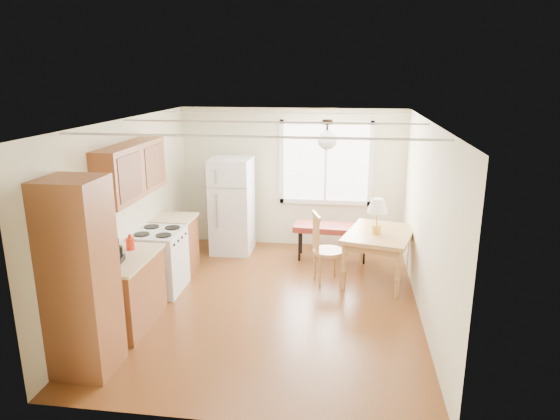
% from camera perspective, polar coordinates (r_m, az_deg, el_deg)
% --- Properties ---
extents(room_shell, '(4.60, 5.60, 2.62)m').
position_cam_1_polar(room_shell, '(6.61, -1.04, -0.71)').
color(room_shell, '#4D260F').
rests_on(room_shell, ground).
extents(kitchen_run, '(0.65, 3.40, 2.20)m').
position_cam_1_polar(kitchen_run, '(6.65, -16.73, -5.03)').
color(kitchen_run, brown).
rests_on(kitchen_run, ground).
extents(window_unit, '(1.64, 0.05, 1.51)m').
position_cam_1_polar(window_unit, '(8.89, 5.26, 5.39)').
color(window_unit, white).
rests_on(window_unit, room_shell).
extents(pendant_light, '(0.26, 0.26, 0.40)m').
position_cam_1_polar(pendant_light, '(6.74, 5.40, 8.09)').
color(pendant_light, black).
rests_on(pendant_light, room_shell).
extents(refrigerator, '(0.70, 0.72, 1.68)m').
position_cam_1_polar(refrigerator, '(8.78, -5.51, 0.50)').
color(refrigerator, silver).
rests_on(refrigerator, ground).
extents(bench, '(1.32, 0.55, 0.60)m').
position_cam_1_polar(bench, '(8.50, 5.99, -2.17)').
color(bench, maroon).
rests_on(bench, ground).
extents(dining_table, '(1.21, 1.43, 0.77)m').
position_cam_1_polar(dining_table, '(7.69, 11.29, -3.23)').
color(dining_table, '#9D6E3C').
rests_on(dining_table, ground).
extents(chair, '(0.51, 0.51, 1.08)m').
position_cam_1_polar(chair, '(7.51, 4.79, -3.82)').
color(chair, '#9D6E3C').
rests_on(chair, ground).
extents(table_lamp, '(0.31, 0.31, 0.53)m').
position_cam_1_polar(table_lamp, '(7.48, 11.08, 0.20)').
color(table_lamp, gold).
rests_on(table_lamp, dining_table).
extents(coffee_maker, '(0.18, 0.22, 0.32)m').
position_cam_1_polar(coffee_maker, '(6.27, -18.31, -4.69)').
color(coffee_maker, black).
rests_on(coffee_maker, kitchen_run).
extents(kettle, '(0.11, 0.11, 0.21)m').
position_cam_1_polar(kettle, '(6.66, -16.74, -3.65)').
color(kettle, red).
rests_on(kettle, kitchen_run).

